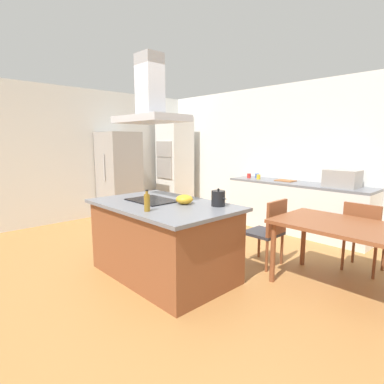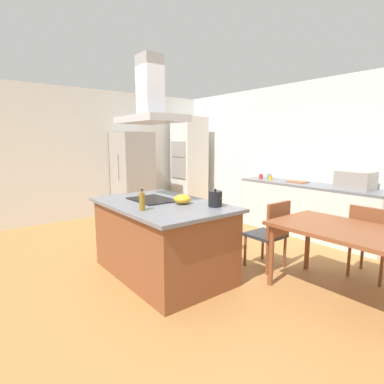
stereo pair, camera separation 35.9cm
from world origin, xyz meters
name	(u,v)px [view 1 (the left image)]	position (x,y,z in m)	size (l,w,h in m)	color
ground	(239,246)	(0.00, 1.50, 0.00)	(16.00, 16.00, 0.00)	#AD753D
wall_back	(299,156)	(0.00, 3.25, 1.35)	(7.20, 0.10, 2.70)	white
wall_left	(101,154)	(-3.45, 1.00, 1.35)	(0.10, 8.80, 2.70)	white
kitchen_island	(164,239)	(0.00, 0.00, 0.45)	(1.78, 1.14, 0.90)	brown
cooktop	(152,200)	(-0.22, 0.00, 0.91)	(0.60, 0.44, 0.01)	black
tea_kettle	(218,198)	(0.56, 0.36, 0.99)	(0.21, 0.16, 0.20)	black
olive_oil_bottle	(147,202)	(0.22, -0.39, 1.00)	(0.06, 0.06, 0.23)	olive
mixing_bowl	(184,199)	(0.21, 0.16, 0.96)	(0.20, 0.20, 0.11)	gold
back_counter	(296,207)	(0.19, 2.88, 0.45)	(2.57, 0.62, 0.90)	silver
countertop_microwave	(342,179)	(0.95, 2.88, 1.04)	(0.50, 0.38, 0.28)	#9E9993
coffee_mug_red	(249,176)	(-0.82, 2.83, 0.95)	(0.08, 0.08, 0.09)	red
coffee_mug_blue	(257,176)	(-0.72, 2.96, 0.95)	(0.08, 0.08, 0.09)	#2D56B2
coffee_mug_yellow	(258,177)	(-0.59, 2.82, 0.95)	(0.08, 0.08, 0.09)	gold
cutting_board	(285,181)	(-0.07, 2.93, 0.91)	(0.34, 0.24, 0.02)	#995B33
wall_oven_stack	(175,163)	(-2.90, 2.65, 1.10)	(0.70, 0.66, 2.20)	silver
refrigerator	(119,175)	(-2.98, 1.16, 0.91)	(0.80, 0.73, 1.82)	#9E9993
dining_table	(343,231)	(1.64, 1.17, 0.67)	(1.40, 0.90, 0.75)	brown
chair_at_left_end	(269,228)	(0.73, 1.17, 0.51)	(0.42, 0.42, 0.89)	#333338
chair_facing_back_wall	(363,233)	(1.64, 1.84, 0.51)	(0.42, 0.42, 0.89)	#333338
range_hood	(150,101)	(-0.22, 0.00, 2.10)	(0.90, 0.55, 0.78)	#ADADB2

